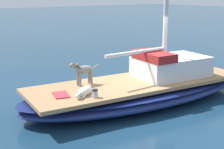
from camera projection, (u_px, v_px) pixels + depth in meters
ground_plane at (139, 102)px, 9.57m from camera, size 120.00×120.00×0.00m
sailboat_main at (139, 92)px, 9.49m from camera, size 3.38×7.49×0.66m
cabin_house at (170, 65)px, 9.86m from camera, size 1.66×2.38×0.84m
dog_white at (84, 91)px, 8.07m from camera, size 0.57×0.85×0.22m
dog_grey at (83, 70)px, 8.88m from camera, size 0.24×0.94×0.70m
deck_winch at (95, 94)px, 7.90m from camera, size 0.16×0.16×0.21m
deck_towel at (61, 95)px, 8.09m from camera, size 0.64×0.51×0.03m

